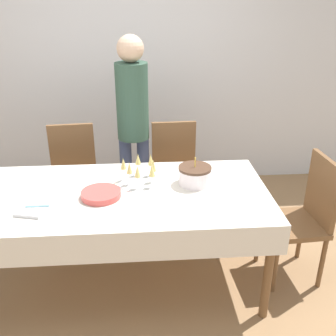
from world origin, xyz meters
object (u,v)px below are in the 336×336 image
(dining_chair_far_left, at_px, (74,174))
(birthday_cake, at_px, (195,175))
(dining_chair_right_end, at_px, (305,214))
(plate_stack_main, at_px, (101,194))
(dining_chair_far_right, at_px, (175,171))
(champagne_tray, at_px, (141,172))
(person_standing, at_px, (133,115))

(dining_chair_far_left, relative_size, birthday_cake, 4.11)
(dining_chair_right_end, height_order, plate_stack_main, dining_chair_right_end)
(dining_chair_far_left, distance_m, birthday_cake, 1.26)
(dining_chair_right_end, height_order, birthday_cake, birthday_cake)
(dining_chair_right_end, distance_m, plate_stack_main, 1.50)
(dining_chair_far_right, height_order, champagne_tray, dining_chair_far_right)
(champagne_tray, distance_m, plate_stack_main, 0.34)
(dining_chair_far_right, bearing_deg, dining_chair_right_end, -42.31)
(dining_chair_far_left, bearing_deg, person_standing, 10.83)
(birthday_cake, height_order, person_standing, person_standing)
(dining_chair_far_left, xyz_separation_m, dining_chair_far_right, (0.91, 0.00, 0.00))
(champagne_tray, xyz_separation_m, person_standing, (-0.06, 0.78, 0.19))
(dining_chair_far_right, relative_size, dining_chair_right_end, 1.00)
(dining_chair_right_end, height_order, champagne_tray, dining_chair_right_end)
(plate_stack_main, bearing_deg, champagne_tray, 36.12)
(birthday_cake, distance_m, plate_stack_main, 0.68)
(plate_stack_main, bearing_deg, dining_chair_far_left, 110.83)
(champagne_tray, distance_m, person_standing, 0.80)
(dining_chair_far_left, distance_m, person_standing, 0.75)
(person_standing, bearing_deg, dining_chair_right_end, -36.06)
(dining_chair_far_left, relative_size, dining_chair_far_right, 1.00)
(birthday_cake, bearing_deg, dining_chair_right_end, -6.42)
(dining_chair_far_right, bearing_deg, dining_chair_far_left, -179.99)
(dining_chair_far_left, xyz_separation_m, person_standing, (0.55, 0.10, 0.51))
(dining_chair_far_right, xyz_separation_m, dining_chair_right_end, (0.89, -0.81, 0.00))
(dining_chair_right_end, xyz_separation_m, person_standing, (-1.26, 0.92, 0.51))
(dining_chair_far_left, bearing_deg, dining_chair_right_end, -24.21)
(dining_chair_right_end, relative_size, birthday_cake, 4.11)
(champagne_tray, height_order, person_standing, person_standing)
(dining_chair_far_left, height_order, plate_stack_main, dining_chair_far_left)
(dining_chair_far_right, xyz_separation_m, birthday_cake, (0.07, -0.72, 0.30))
(dining_chair_far_left, bearing_deg, dining_chair_far_right, 0.01)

